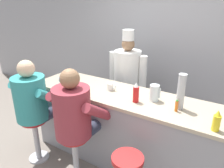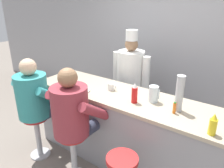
{
  "view_description": "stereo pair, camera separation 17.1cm",
  "coord_description": "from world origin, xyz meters",
  "px_view_note": "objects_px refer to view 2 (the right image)",
  "views": [
    {
      "loc": [
        1.2,
        -1.84,
        2.1
      ],
      "look_at": [
        -0.17,
        0.32,
        1.1
      ],
      "focal_mm": 35.0,
      "sensor_mm": 36.0,
      "label": 1
    },
    {
      "loc": [
        1.34,
        -1.74,
        2.1
      ],
      "look_at": [
        -0.17,
        0.32,
        1.1
      ],
      "focal_mm": 35.0,
      "sensor_mm": 36.0,
      "label": 2
    }
  ],
  "objects_px": {
    "cook_in_whites_near": "(130,78)",
    "diner_seated_maroon": "(73,113)",
    "breakfast_plate": "(80,90)",
    "diner_seated_teal": "(35,98)",
    "mustard_bottle_yellow": "(213,125)",
    "ketchup_bottle_red": "(135,93)",
    "cereal_bowl": "(67,78)",
    "water_pitcher_clear": "(154,94)",
    "coffee_mug_white": "(111,87)",
    "cup_stack_steel": "(179,94)",
    "hot_sauce_bottle_orange": "(174,108)"
  },
  "relations": [
    {
      "from": "cook_in_whites_near",
      "to": "diner_seated_maroon",
      "type": "bearing_deg",
      "value": -87.51
    },
    {
      "from": "diner_seated_maroon",
      "to": "hot_sauce_bottle_orange",
      "type": "bearing_deg",
      "value": 27.76
    },
    {
      "from": "water_pitcher_clear",
      "to": "breakfast_plate",
      "type": "height_order",
      "value": "water_pitcher_clear"
    },
    {
      "from": "ketchup_bottle_red",
      "to": "hot_sauce_bottle_orange",
      "type": "relative_size",
      "value": 1.91
    },
    {
      "from": "mustard_bottle_yellow",
      "to": "cook_in_whites_near",
      "type": "bearing_deg",
      "value": 145.71
    },
    {
      "from": "breakfast_plate",
      "to": "cook_in_whites_near",
      "type": "bearing_deg",
      "value": 79.9
    },
    {
      "from": "cook_in_whites_near",
      "to": "coffee_mug_white",
      "type": "bearing_deg",
      "value": -79.31
    },
    {
      "from": "diner_seated_maroon",
      "to": "cook_in_whites_near",
      "type": "distance_m",
      "value": 1.34
    },
    {
      "from": "cup_stack_steel",
      "to": "diner_seated_teal",
      "type": "xyz_separation_m",
      "value": [
        -1.69,
        -0.6,
        -0.3
      ]
    },
    {
      "from": "mustard_bottle_yellow",
      "to": "diner_seated_maroon",
      "type": "distance_m",
      "value": 1.45
    },
    {
      "from": "coffee_mug_white",
      "to": "cup_stack_steel",
      "type": "height_order",
      "value": "cup_stack_steel"
    },
    {
      "from": "hot_sauce_bottle_orange",
      "to": "diner_seated_teal",
      "type": "bearing_deg",
      "value": -162.95
    },
    {
      "from": "coffee_mug_white",
      "to": "cereal_bowl",
      "type": "bearing_deg",
      "value": -174.24
    },
    {
      "from": "breakfast_plate",
      "to": "cup_stack_steel",
      "type": "relative_size",
      "value": 0.69
    },
    {
      "from": "cook_in_whites_near",
      "to": "hot_sauce_bottle_orange",
      "type": "bearing_deg",
      "value": -38.28
    },
    {
      "from": "ketchup_bottle_red",
      "to": "breakfast_plate",
      "type": "xyz_separation_m",
      "value": [
        -0.74,
        -0.13,
        -0.1
      ]
    },
    {
      "from": "cereal_bowl",
      "to": "coffee_mug_white",
      "type": "xyz_separation_m",
      "value": [
        0.76,
        0.08,
        0.02
      ]
    },
    {
      "from": "mustard_bottle_yellow",
      "to": "coffee_mug_white",
      "type": "relative_size",
      "value": 1.56
    },
    {
      "from": "cook_in_whites_near",
      "to": "breakfast_plate",
      "type": "bearing_deg",
      "value": -100.1
    },
    {
      "from": "ketchup_bottle_red",
      "to": "mustard_bottle_yellow",
      "type": "xyz_separation_m",
      "value": [
        0.88,
        -0.14,
        -0.02
      ]
    },
    {
      "from": "water_pitcher_clear",
      "to": "mustard_bottle_yellow",
      "type": "bearing_deg",
      "value": -22.3
    },
    {
      "from": "mustard_bottle_yellow",
      "to": "hot_sauce_bottle_orange",
      "type": "height_order",
      "value": "mustard_bottle_yellow"
    },
    {
      "from": "mustard_bottle_yellow",
      "to": "breakfast_plate",
      "type": "xyz_separation_m",
      "value": [
        -1.62,
        0.01,
        -0.08
      ]
    },
    {
      "from": "mustard_bottle_yellow",
      "to": "cereal_bowl",
      "type": "height_order",
      "value": "mustard_bottle_yellow"
    },
    {
      "from": "ketchup_bottle_red",
      "to": "cereal_bowl",
      "type": "xyz_separation_m",
      "value": [
        -1.2,
        0.06,
        -0.09
      ]
    },
    {
      "from": "cook_in_whites_near",
      "to": "diner_seated_teal",
      "type": "bearing_deg",
      "value": -115.79
    },
    {
      "from": "mustard_bottle_yellow",
      "to": "hot_sauce_bottle_orange",
      "type": "bearing_deg",
      "value": 157.62
    },
    {
      "from": "mustard_bottle_yellow",
      "to": "ketchup_bottle_red",
      "type": "bearing_deg",
      "value": 170.74
    },
    {
      "from": "mustard_bottle_yellow",
      "to": "cereal_bowl",
      "type": "bearing_deg",
      "value": 174.3
    },
    {
      "from": "diner_seated_maroon",
      "to": "water_pitcher_clear",
      "type": "bearing_deg",
      "value": 43.24
    },
    {
      "from": "mustard_bottle_yellow",
      "to": "water_pitcher_clear",
      "type": "bearing_deg",
      "value": 157.7
    },
    {
      "from": "cereal_bowl",
      "to": "diner_seated_maroon",
      "type": "height_order",
      "value": "diner_seated_maroon"
    },
    {
      "from": "hot_sauce_bottle_orange",
      "to": "cup_stack_steel",
      "type": "height_order",
      "value": "cup_stack_steel"
    },
    {
      "from": "coffee_mug_white",
      "to": "cook_in_whites_near",
      "type": "height_order",
      "value": "cook_in_whites_near"
    },
    {
      "from": "water_pitcher_clear",
      "to": "cook_in_whites_near",
      "type": "distance_m",
      "value": 1.03
    },
    {
      "from": "breakfast_plate",
      "to": "cereal_bowl",
      "type": "xyz_separation_m",
      "value": [
        -0.45,
        0.2,
        0.01
      ]
    },
    {
      "from": "ketchup_bottle_red",
      "to": "hot_sauce_bottle_orange",
      "type": "distance_m",
      "value": 0.47
    },
    {
      "from": "breakfast_plate",
      "to": "cook_in_whites_near",
      "type": "relative_size",
      "value": 0.16
    },
    {
      "from": "water_pitcher_clear",
      "to": "cup_stack_steel",
      "type": "height_order",
      "value": "cup_stack_steel"
    },
    {
      "from": "ketchup_bottle_red",
      "to": "breakfast_plate",
      "type": "bearing_deg",
      "value": -169.94
    },
    {
      "from": "hot_sauce_bottle_orange",
      "to": "diner_seated_teal",
      "type": "height_order",
      "value": "diner_seated_teal"
    },
    {
      "from": "water_pitcher_clear",
      "to": "diner_seated_maroon",
      "type": "bearing_deg",
      "value": -136.76
    },
    {
      "from": "water_pitcher_clear",
      "to": "cook_in_whites_near",
      "type": "height_order",
      "value": "cook_in_whites_near"
    },
    {
      "from": "water_pitcher_clear",
      "to": "breakfast_plate",
      "type": "relative_size",
      "value": 0.71
    },
    {
      "from": "breakfast_plate",
      "to": "diner_seated_teal",
      "type": "relative_size",
      "value": 0.19
    },
    {
      "from": "water_pitcher_clear",
      "to": "cup_stack_steel",
      "type": "bearing_deg",
      "value": -7.69
    },
    {
      "from": "hot_sauce_bottle_orange",
      "to": "cereal_bowl",
      "type": "height_order",
      "value": "hot_sauce_bottle_orange"
    },
    {
      "from": "cup_stack_steel",
      "to": "breakfast_plate",
      "type": "bearing_deg",
      "value": -168.91
    },
    {
      "from": "mustard_bottle_yellow",
      "to": "cup_stack_steel",
      "type": "relative_size",
      "value": 0.52
    },
    {
      "from": "diner_seated_maroon",
      "to": "diner_seated_teal",
      "type": "bearing_deg",
      "value": -179.95
    }
  ]
}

